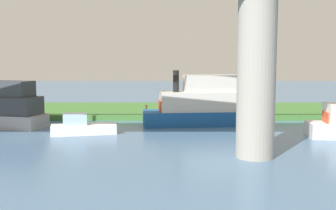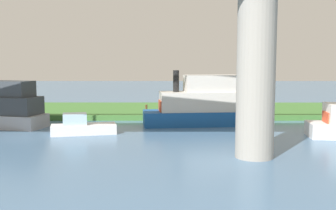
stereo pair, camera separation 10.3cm
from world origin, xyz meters
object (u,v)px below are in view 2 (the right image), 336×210
Objects in this scene: bridge_pylon at (256,70)px; mooring_post at (146,109)px; skiff_small at (82,127)px; person_on_bank at (164,107)px; houseboat_blue at (201,105)px.

mooring_post is at bearing -65.74° from bridge_pylon.
skiff_small is (4.42, 8.19, -0.36)m from mooring_post.
houseboat_blue is at bearing 132.80° from person_on_bank.
houseboat_blue is (-9.34, -4.52, 1.18)m from skiff_small.
bridge_pylon is 1.05× the size of houseboat_blue.
skiff_small is (11.44, -7.38, -4.41)m from bridge_pylon.
bridge_pylon is 1.97× the size of skiff_small.
person_on_bank is (5.35, -15.42, -3.78)m from bridge_pylon.
skiff_small is 10.45m from houseboat_blue.
skiff_small is at bearing 61.65° from mooring_post.
bridge_pylon is 11.53× the size of mooring_post.
mooring_post is 0.17× the size of skiff_small.
mooring_post is at bearing -5.11° from person_on_bank.
bridge_pylon reaches higher than skiff_small.
bridge_pylon is at bearing 99.96° from houseboat_blue.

